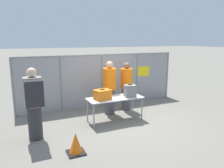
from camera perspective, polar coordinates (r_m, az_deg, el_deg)
ground_plane at (r=6.99m, az=2.96°, el=-9.45°), size 120.00×120.00×0.00m
fence_section at (r=8.27m, az=-2.57°, el=1.29°), size 6.23×0.07×1.96m
inspection_table at (r=6.73m, az=0.78°, el=-4.09°), size 1.73×0.69×0.75m
suitcase_orange at (r=6.50m, az=-2.50°, el=-2.77°), size 0.52×0.44×0.32m
suitcase_grey at (r=6.81m, az=4.72°, el=-1.78°), size 0.39×0.34×0.40m
traveler_hooded at (r=5.71m, az=-19.75°, el=-4.28°), size 0.46×0.71×1.84m
security_worker_near at (r=7.31m, az=-0.64°, el=-0.85°), size 0.45×0.45×1.80m
security_worker_far at (r=7.79m, az=3.78°, el=-0.44°), size 0.42×0.42×1.72m
utility_trailer at (r=9.86m, az=-0.23°, el=-0.55°), size 4.15×2.27×0.75m
traffic_cone at (r=5.09m, az=-9.46°, el=-15.21°), size 0.39×0.39×0.49m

